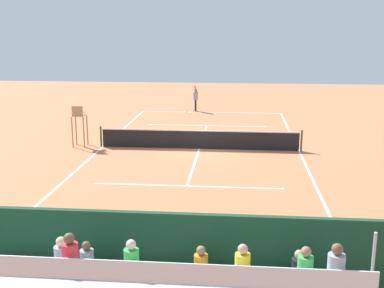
# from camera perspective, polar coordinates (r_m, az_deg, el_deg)

# --- Properties ---
(ground_plane) EXTENTS (60.00, 60.00, 0.00)m
(ground_plane) POSITION_cam_1_polar(r_m,az_deg,el_deg) (25.09, 0.85, -0.55)
(ground_plane) COLOR #CC7047
(court_line_markings) EXTENTS (10.10, 22.20, 0.01)m
(court_line_markings) POSITION_cam_1_polar(r_m,az_deg,el_deg) (25.12, 0.86, -0.53)
(court_line_markings) COLOR white
(court_line_markings) RESTS_ON ground
(tennis_net) EXTENTS (10.30, 0.10, 1.07)m
(tennis_net) POSITION_cam_1_polar(r_m,az_deg,el_deg) (24.97, 0.86, 0.56)
(tennis_net) COLOR black
(tennis_net) RESTS_ON ground
(backdrop_wall) EXTENTS (18.00, 0.16, 2.00)m
(backdrop_wall) POSITION_cam_1_polar(r_m,az_deg,el_deg) (11.61, -4.71, -12.48)
(backdrop_wall) COLOR #194228
(backdrop_wall) RESTS_ON ground
(bleacher_stand) EXTENTS (9.06, 2.40, 2.48)m
(bleacher_stand) POSITION_cam_1_polar(r_m,az_deg,el_deg) (10.42, -5.55, -15.89)
(bleacher_stand) COLOR #B2B2B7
(bleacher_stand) RESTS_ON ground
(umpire_chair) EXTENTS (0.67, 0.67, 2.14)m
(umpire_chair) POSITION_cam_1_polar(r_m,az_deg,el_deg) (25.96, -12.93, 2.55)
(umpire_chair) COLOR #A88456
(umpire_chair) RESTS_ON ground
(courtside_bench) EXTENTS (1.80, 0.40, 0.93)m
(courtside_bench) POSITION_cam_1_polar(r_m,az_deg,el_deg) (12.32, 7.92, -13.25)
(courtside_bench) COLOR #33383D
(courtside_bench) RESTS_ON ground
(equipment_bag) EXTENTS (0.90, 0.36, 0.36)m
(equipment_bag) POSITION_cam_1_polar(r_m,az_deg,el_deg) (12.44, -1.66, -14.81)
(equipment_bag) COLOR black
(equipment_bag) RESTS_ON ground
(tennis_player) EXTENTS (0.40, 0.55, 1.93)m
(tennis_player) POSITION_cam_1_polar(r_m,az_deg,el_deg) (36.12, 0.42, 5.40)
(tennis_player) COLOR black
(tennis_player) RESTS_ON ground
(tennis_racket) EXTENTS (0.46, 0.56, 0.03)m
(tennis_racket) POSITION_cam_1_polar(r_m,az_deg,el_deg) (35.64, -0.34, 3.66)
(tennis_racket) COLOR black
(tennis_racket) RESTS_ON ground
(tennis_ball_near) EXTENTS (0.07, 0.07, 0.07)m
(tennis_ball_near) POSITION_cam_1_polar(r_m,az_deg,el_deg) (32.41, 2.76, 2.70)
(tennis_ball_near) COLOR #CCDB33
(tennis_ball_near) RESTS_ON ground
(tennis_ball_far) EXTENTS (0.07, 0.07, 0.07)m
(tennis_ball_far) POSITION_cam_1_polar(r_m,az_deg,el_deg) (32.58, 0.89, 2.76)
(tennis_ball_far) COLOR #CCDB33
(tennis_ball_far) RESTS_ON ground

